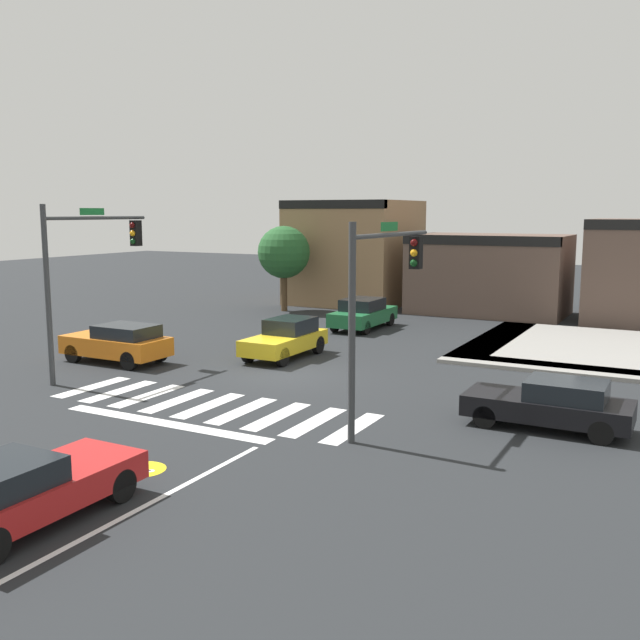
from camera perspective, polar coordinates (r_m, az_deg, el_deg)
The scene contains 13 objects.
ground_plane at distance 24.96m, azimuth -2.70°, elevation -4.45°, with size 120.00×120.00×0.00m, color #232628.
crosswalk_near at distance 21.34m, azimuth -8.93°, elevation -6.81°, with size 10.01×2.99×0.01m.
bike_detector_marking at distance 16.56m, azimuth -14.08°, elevation -11.59°, with size 1.03×1.03×0.01m.
curb_corner_northeast at distance 31.05m, azimuth 20.28°, elevation -2.24°, with size 10.00×10.60×0.15m.
storefront_row at distance 41.45m, azimuth 12.51°, elevation 4.49°, with size 25.13×6.95×6.37m.
traffic_signal_southeast at distance 18.81m, azimuth 5.18°, elevation 2.98°, with size 0.32×5.15×5.44m.
traffic_signal_southwest at distance 25.74m, azimuth -18.20°, elevation 4.70°, with size 0.32×4.74×5.93m.
car_black at distance 19.70m, azimuth 18.19°, elevation -6.44°, with size 4.25×1.75×1.33m.
car_orange at distance 27.87m, azimuth -15.95°, elevation -1.77°, with size 4.14×1.83×1.48m.
car_green at distance 34.65m, azimuth 3.49°, elevation 0.53°, with size 1.84×4.37×1.50m.
car_yellow at distance 27.84m, azimuth -2.76°, elevation -1.47°, with size 1.72×4.11×1.51m.
car_red at distance 14.21m, azimuth -22.89°, elevation -12.50°, with size 1.75×4.33×1.34m.
roadside_tree at distance 40.75m, azimuth -2.93°, elevation 5.45°, with size 3.00×3.00×4.90m.
Camera 1 is at (12.47, -20.86, 5.67)m, focal length 39.71 mm.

